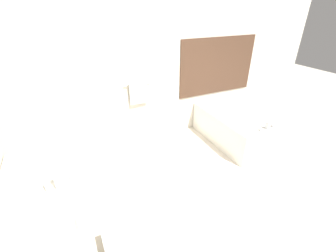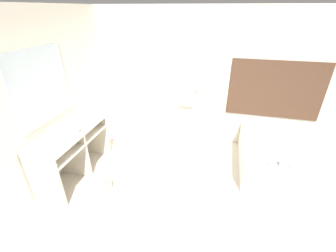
# 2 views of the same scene
# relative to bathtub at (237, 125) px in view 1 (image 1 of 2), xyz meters

# --- Properties ---
(ground_plane) EXTENTS (16.00, 16.00, 0.00)m
(ground_plane) POSITION_rel_bathtub_xyz_m (-1.39, -1.42, -0.31)
(ground_plane) COLOR beige
(ground_plane) RESTS_ON ground
(wall_back_with_blinds) EXTENTS (7.40, 0.13, 2.70)m
(wall_back_with_blinds) POSITION_rel_bathtub_xyz_m (-1.34, 0.81, 1.04)
(wall_back_with_blinds) COLOR silver
(wall_back_with_blinds) RESTS_ON ground_plane
(vanity_counter) EXTENTS (0.59, 1.43, 0.91)m
(vanity_counter) POSITION_rel_bathtub_xyz_m (-3.28, -0.99, 0.35)
(vanity_counter) COLOR beige
(vanity_counter) RESTS_ON ground_plane
(sink_faucet) EXTENTS (0.09, 0.04, 0.18)m
(sink_faucet) POSITION_rel_bathtub_xyz_m (-3.45, -0.80, 0.68)
(sink_faucet) COLOR silver
(sink_faucet) RESTS_ON vanity_counter
(bathtub) EXTENTS (1.01, 1.55, 0.68)m
(bathtub) POSITION_rel_bathtub_xyz_m (0.00, 0.00, 0.00)
(bathtub) COLOR silver
(bathtub) RESTS_ON ground_plane
(water_bottle_1) EXTENTS (0.07, 0.07, 0.25)m
(water_bottle_1) POSITION_rel_bathtub_xyz_m (-3.06, -1.11, 0.72)
(water_bottle_1) COLOR white
(water_bottle_1) RESTS_ON vanity_counter
(soap_dispenser) EXTENTS (0.05, 0.05, 0.19)m
(soap_dispenser) POSITION_rel_bathtub_xyz_m (-3.14, -1.11, 0.68)
(soap_dispenser) COLOR white
(soap_dispenser) RESTS_ON vanity_counter
(waste_bin) EXTENTS (0.28, 0.28, 0.30)m
(waste_bin) POSITION_rel_bathtub_xyz_m (-2.68, -1.33, -0.16)
(waste_bin) COLOR #B2B2B2
(waste_bin) RESTS_ON ground_plane
(bath_mat) EXTENTS (0.50, 0.69, 0.02)m
(bath_mat) POSITION_rel_bathtub_xyz_m (0.03, -1.22, -0.30)
(bath_mat) COLOR white
(bath_mat) RESTS_ON ground_plane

